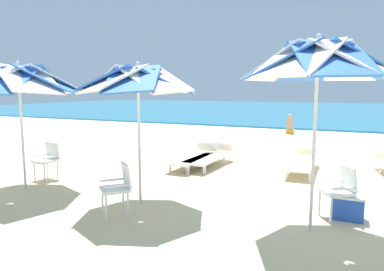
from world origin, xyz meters
name	(u,v)px	position (x,y,z in m)	size (l,w,h in m)	color
ground_plane	(364,187)	(0.00, 0.00, 0.00)	(80.00, 80.00, 0.00)	beige
sea	(353,111)	(0.00, 28.23, 0.05)	(80.00, 36.00, 0.10)	teal
surf_foam	(356,133)	(0.00, 9.93, 0.01)	(80.00, 0.70, 0.01)	white
beach_umbrella_0	(318,63)	(-0.83, -2.89, 2.44)	(2.21, 2.21, 2.84)	silver
plastic_chair_0	(340,188)	(-0.46, -2.17, 0.50)	(0.63, 0.62, 0.87)	white
beach_umbrella_1	(138,81)	(-3.78, -2.90, 2.21)	(2.15, 2.15, 2.56)	silver
plastic_chair_1	(119,185)	(-3.81, -3.49, 0.50)	(0.63, 0.63, 0.87)	white
beach_umbrella_2	(19,81)	(-6.46, -3.10, 2.25)	(2.49, 2.49, 2.64)	silver
plastic_chair_2	(48,158)	(-6.69, -2.25, 0.50)	(0.48, 0.51, 0.87)	white
sun_lounger_1	(302,161)	(-1.39, 0.86, 0.28)	(0.68, 2.16, 0.62)	white
sun_lounger_2	(209,156)	(-3.78, 0.55, 0.28)	(0.75, 2.18, 0.62)	white
sun_lounger_3	(193,156)	(-4.16, 0.32, 0.28)	(0.66, 2.15, 0.62)	white
cooler_box	(347,207)	(-0.33, -2.15, 0.20)	(0.50, 0.34, 0.40)	blue
beachgoer_seated	(290,127)	(-2.86, 8.68, 0.29)	(0.30, 0.93, 0.92)	yellow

